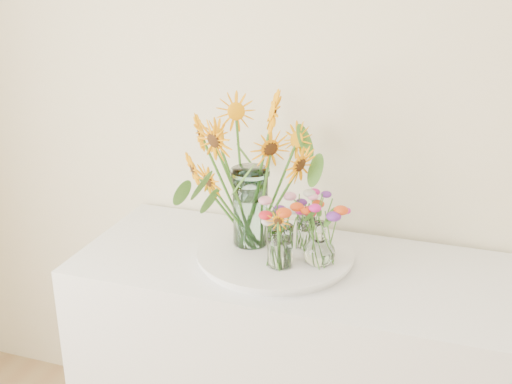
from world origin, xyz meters
TOP-DOWN VIEW (x-y plane):
  - counter at (-0.40, 1.93)m, footprint 1.40×0.60m
  - tray at (-0.46, 1.94)m, footprint 0.49×0.49m
  - mason_jar at (-0.55, 1.97)m, footprint 0.12×0.12m
  - sunflower_bouquet at (-0.55, 1.97)m, footprint 0.74×0.74m
  - small_vase_a at (-0.42, 1.85)m, footprint 0.08×0.08m
  - wildflower_posy_a at (-0.42, 1.85)m, footprint 0.21×0.21m
  - small_vase_b at (-0.30, 1.90)m, footprint 0.11×0.11m
  - wildflower_posy_b at (-0.30, 1.90)m, footprint 0.21×0.21m
  - small_vase_c at (-0.37, 2.01)m, footprint 0.07×0.07m
  - wildflower_posy_c at (-0.37, 2.01)m, footprint 0.18×0.18m

SIDE VIEW (x-z plane):
  - counter at x=-0.40m, z-range 0.00..0.90m
  - tray at x=-0.46m, z-range 0.90..0.92m
  - small_vase_c at x=-0.37m, z-range 0.93..1.03m
  - small_vase_a at x=-0.42m, z-range 0.93..1.06m
  - small_vase_b at x=-0.30m, z-range 0.93..1.07m
  - wildflower_posy_c at x=-0.37m, z-range 0.93..1.12m
  - wildflower_posy_a at x=-0.42m, z-range 0.93..1.15m
  - wildflower_posy_b at x=-0.30m, z-range 0.93..1.16m
  - mason_jar at x=-0.55m, z-range 0.93..1.19m
  - sunflower_bouquet at x=-0.55m, z-range 0.93..1.44m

